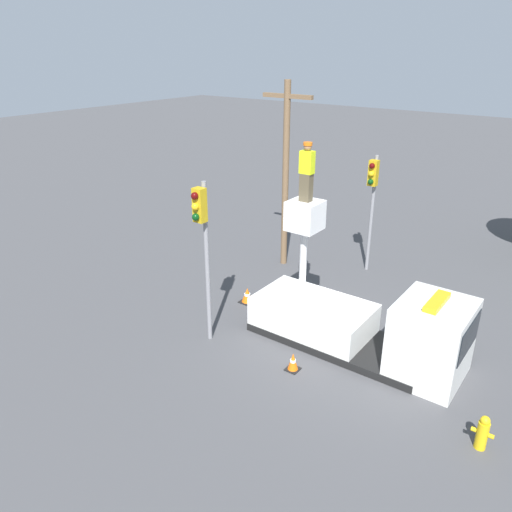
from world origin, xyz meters
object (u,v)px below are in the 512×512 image
traffic_light_across (372,191)px  traffic_cone_curbside (293,362)px  worker (307,172)px  traffic_light_pole (203,233)px  fire_hydrant (483,433)px  bucket_truck (361,325)px  utility_pole (286,170)px  traffic_cone_rear (247,296)px

traffic_light_across → traffic_cone_curbside: traffic_light_across is taller
worker → traffic_cone_curbside: 5.55m
traffic_light_pole → fire_hydrant: size_ratio=5.68×
fire_hydrant → traffic_cone_curbside: (-5.18, -0.03, -0.19)m
bucket_truck → worker: worker is taller
worker → traffic_light_across: (-0.29, 5.61, -1.89)m
bucket_truck → fire_hydrant: bearing=-26.6°
traffic_light_pole → utility_pole: (-1.42, 6.58, 0.41)m
traffic_light_across → bucket_truck: bearing=-66.7°
worker → traffic_light_across: size_ratio=0.36×
bucket_truck → worker: bearing=180.0°
bucket_truck → traffic_light_pole: (-4.19, -2.34, 2.77)m
traffic_light_across → traffic_cone_curbside: bearing=-80.4°
traffic_light_across → traffic_cone_curbside: size_ratio=8.71×
fire_hydrant → traffic_cone_curbside: fire_hydrant is taller
bucket_truck → traffic_light_across: (-2.42, 5.61, 2.52)m
traffic_light_across → utility_pole: (-3.19, -1.38, 0.67)m
bucket_truck → traffic_cone_rear: (-4.70, 0.45, -0.63)m
traffic_light_pole → utility_pole: bearing=102.1°
bucket_truck → worker: size_ratio=3.77×
bucket_truck → traffic_cone_curbside: bearing=-118.5°
traffic_light_across → utility_pole: size_ratio=0.64×
traffic_cone_curbside → traffic_light_across: bearing=99.6°
traffic_cone_rear → utility_pole: bearing=103.5°
traffic_cone_rear → utility_pole: size_ratio=0.08×
bucket_truck → traffic_light_across: traffic_light_across is taller
worker → utility_pole: size_ratio=0.23×
traffic_cone_rear → traffic_cone_curbside: size_ratio=1.03×
worker → utility_pole: utility_pole is taller
traffic_cone_rear → traffic_light_pole: bearing=-79.7°
traffic_light_pole → traffic_cone_rear: bearing=100.3°
bucket_truck → traffic_cone_curbside: bucket_truck is taller
bucket_truck → utility_pole: utility_pole is taller
traffic_light_pole → traffic_light_across: size_ratio=1.08×
traffic_cone_curbside → utility_pole: utility_pole is taller
traffic_cone_rear → utility_pole: 5.45m
utility_pole → bucket_truck: bearing=-37.1°
traffic_light_pole → fire_hydrant: (8.25, 0.31, -3.22)m
traffic_light_across → traffic_cone_rear: traffic_light_across is taller
traffic_light_pole → traffic_cone_curbside: 4.59m
bucket_truck → worker: 4.90m
fire_hydrant → utility_pole: 12.08m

